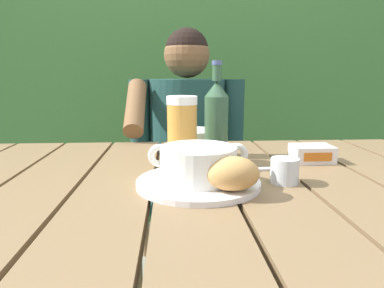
{
  "coord_description": "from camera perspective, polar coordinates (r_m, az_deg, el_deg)",
  "views": [
    {
      "loc": [
        -0.04,
        -0.76,
        1.0
      ],
      "look_at": [
        0.01,
        0.05,
        0.84
      ],
      "focal_mm": 32.41,
      "sensor_mm": 36.0,
      "label": 1
    }
  ],
  "objects": [
    {
      "name": "butter_tub",
      "position": [
        0.99,
        19.12,
        -1.49
      ],
      "size": [
        0.11,
        0.08,
        0.04
      ],
      "color": "white",
      "rests_on": "dining_table"
    },
    {
      "name": "water_glass_small",
      "position": [
        0.78,
        14.99,
        -4.26
      ],
      "size": [
        0.06,
        0.06,
        0.06
      ],
      "color": "silver",
      "rests_on": "dining_table"
    },
    {
      "name": "dining_table",
      "position": [
        0.83,
        -0.32,
        -11.61
      ],
      "size": [
        1.46,
        0.88,
        0.77
      ],
      "color": "brown",
      "rests_on": "ground_plane"
    },
    {
      "name": "serving_plate",
      "position": [
        0.75,
        1.03,
        -6.34
      ],
      "size": [
        0.27,
        0.27,
        0.01
      ],
      "color": "white",
      "rests_on": "dining_table"
    },
    {
      "name": "person_eating",
      "position": [
        1.47,
        -0.86,
        -0.28
      ],
      "size": [
        0.48,
        0.47,
        1.19
      ],
      "color": "#1C403B",
      "rests_on": "ground_plane"
    },
    {
      "name": "hedge_backdrop",
      "position": [
        2.56,
        -2.81,
        11.06
      ],
      "size": [
        3.9,
        0.78,
        2.32
      ],
      "color": "#3C6C33",
      "rests_on": "ground_plane"
    },
    {
      "name": "beer_glass",
      "position": [
        0.92,
        -1.64,
        2.38
      ],
      "size": [
        0.08,
        0.08,
        0.18
      ],
      "color": "gold",
      "rests_on": "dining_table"
    },
    {
      "name": "diner_bowl",
      "position": [
        1.12,
        0.08,
        0.87
      ],
      "size": [
        0.15,
        0.15,
        0.06
      ],
      "color": "white",
      "rests_on": "dining_table"
    },
    {
      "name": "table_knife",
      "position": [
        0.87,
        10.09,
        -4.1
      ],
      "size": [
        0.14,
        0.04,
        0.01
      ],
      "color": "silver",
      "rests_on": "dining_table"
    },
    {
      "name": "beer_bottle",
      "position": [
        0.99,
        4.02,
        4.39
      ],
      "size": [
        0.07,
        0.07,
        0.27
      ],
      "color": "#315337",
      "rests_on": "dining_table"
    },
    {
      "name": "soup_bowl",
      "position": [
        0.73,
        1.05,
        -3.06
      ],
      "size": [
        0.21,
        0.16,
        0.08
      ],
      "color": "white",
      "rests_on": "serving_plate"
    },
    {
      "name": "chair_near_diner",
      "position": [
        1.72,
        -1.04,
        -6.16
      ],
      "size": [
        0.47,
        0.47,
        0.95
      ],
      "color": "brown",
      "rests_on": "ground_plane"
    },
    {
      "name": "bread_roll",
      "position": [
        0.68,
        6.69,
        -4.84
      ],
      "size": [
        0.11,
        0.09,
        0.07
      ],
      "color": "tan",
      "rests_on": "serving_plate"
    }
  ]
}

